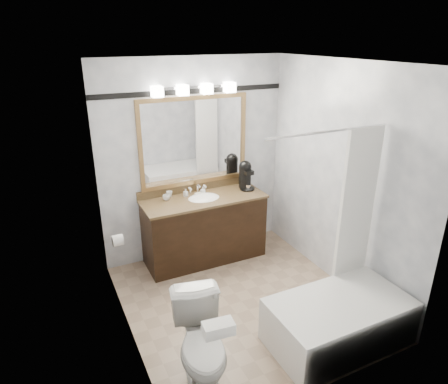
% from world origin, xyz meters
% --- Properties ---
extents(room, '(2.42, 2.62, 2.52)m').
position_xyz_m(room, '(0.00, 0.00, 1.25)').
color(room, gray).
rests_on(room, ground).
extents(vanity, '(1.53, 0.58, 0.97)m').
position_xyz_m(vanity, '(0.00, 1.02, 0.44)').
color(vanity, black).
rests_on(vanity, ground).
extents(mirror, '(1.40, 0.04, 1.10)m').
position_xyz_m(mirror, '(0.00, 1.28, 1.50)').
color(mirror, '#A67D4B').
rests_on(mirror, room).
extents(vanity_light_bar, '(1.02, 0.14, 0.12)m').
position_xyz_m(vanity_light_bar, '(0.00, 1.23, 2.13)').
color(vanity_light_bar, silver).
rests_on(vanity_light_bar, room).
extents(accent_stripe, '(2.40, 0.01, 0.06)m').
position_xyz_m(accent_stripe, '(0.00, 1.29, 2.10)').
color(accent_stripe, black).
rests_on(accent_stripe, room).
extents(bathtub, '(1.30, 0.75, 1.96)m').
position_xyz_m(bathtub, '(0.55, -0.90, 0.28)').
color(bathtub, white).
rests_on(bathtub, ground).
extents(tp_roll, '(0.11, 0.12, 0.12)m').
position_xyz_m(tp_roll, '(-1.14, 0.66, 0.70)').
color(tp_roll, white).
rests_on(tp_roll, room).
extents(toilet, '(0.55, 0.80, 0.75)m').
position_xyz_m(toilet, '(-0.80, -0.80, 0.37)').
color(toilet, white).
rests_on(toilet, ground).
extents(tissue_box, '(0.24, 0.15, 0.09)m').
position_xyz_m(tissue_box, '(-0.80, -1.12, 0.79)').
color(tissue_box, white).
rests_on(tissue_box, toilet).
extents(coffee_maker, '(0.19, 0.24, 0.37)m').
position_xyz_m(coffee_maker, '(0.62, 1.09, 1.04)').
color(coffee_maker, black).
rests_on(coffee_maker, vanity).
extents(cup_left, '(0.09, 0.09, 0.07)m').
position_xyz_m(cup_left, '(-0.44, 1.15, 0.88)').
color(cup_left, white).
rests_on(cup_left, vanity).
extents(cup_right, '(0.09, 0.09, 0.07)m').
position_xyz_m(cup_right, '(-0.37, 1.23, 0.88)').
color(cup_right, white).
rests_on(cup_right, vanity).
extents(soap_bottle_a, '(0.06, 0.06, 0.10)m').
position_xyz_m(soap_bottle_a, '(-0.18, 1.16, 0.90)').
color(soap_bottle_a, white).
rests_on(soap_bottle_a, vanity).
extents(soap_bottle_b, '(0.09, 0.09, 0.09)m').
position_xyz_m(soap_bottle_b, '(0.04, 1.15, 0.89)').
color(soap_bottle_b, white).
rests_on(soap_bottle_b, vanity).
extents(soap_bar, '(0.09, 0.07, 0.03)m').
position_xyz_m(soap_bar, '(-0.03, 1.13, 0.86)').
color(soap_bar, beige).
rests_on(soap_bar, vanity).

